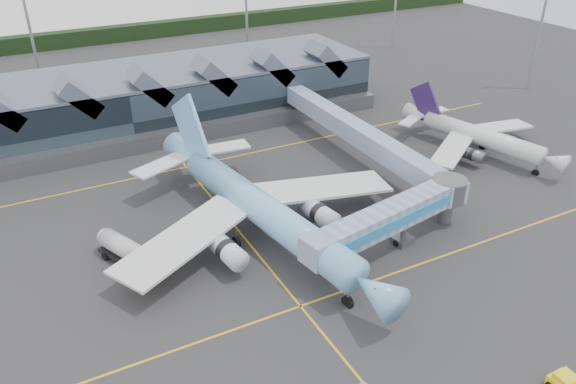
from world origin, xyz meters
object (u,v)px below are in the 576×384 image
fuel_truck (127,251)px  regional_jet (476,135)px  main_airliner (258,206)px  jet_bridge (400,214)px

fuel_truck → regional_jet: bearing=-19.2°
main_airliner → fuel_truck: bearing=164.9°
main_airliner → regional_jet: bearing=-1.0°
jet_bridge → fuel_truck: bearing=148.6°
jet_bridge → fuel_truck: jet_bridge is taller
main_airliner → regional_jet: 41.00m
jet_bridge → fuel_truck: size_ratio=2.70×
main_airliner → fuel_truck: 15.81m
main_airliner → fuel_truck: size_ratio=4.78×
main_airliner → jet_bridge: (13.58, -9.68, 0.31)m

